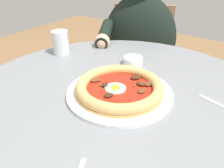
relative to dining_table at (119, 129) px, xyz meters
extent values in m
cylinder|color=gray|center=(0.00, 0.00, 0.12)|extent=(0.94, 0.94, 0.04)
cylinder|color=white|center=(0.00, 0.00, 0.14)|extent=(0.31, 0.31, 0.01)
cylinder|color=tan|center=(0.00, 0.00, 0.15)|extent=(0.25, 0.25, 0.01)
torus|color=tan|center=(0.00, 0.00, 0.16)|extent=(0.25, 0.25, 0.03)
cylinder|color=#A82314|center=(0.00, 0.00, 0.15)|extent=(0.23, 0.23, 0.00)
cylinder|color=white|center=(0.01, 0.01, 0.15)|extent=(0.06, 0.06, 0.00)
ellipsoid|color=yellow|center=(0.01, 0.01, 0.16)|extent=(0.03, 0.03, 0.02)
ellipsoid|color=#3D2314|center=(-0.01, -0.08, 0.16)|extent=(0.04, 0.04, 0.01)
ellipsoid|color=#3D2314|center=(0.00, 0.05, 0.16)|extent=(0.03, 0.03, 0.01)
ellipsoid|color=brown|center=(-0.06, -0.02, 0.16)|extent=(0.02, 0.03, 0.01)
ellipsoid|color=brown|center=(-0.06, -0.06, 0.16)|extent=(0.02, 0.03, 0.01)
ellipsoid|color=#4C2D19|center=(-0.04, -0.05, 0.16)|extent=(0.03, 0.02, 0.01)
ellipsoid|color=brown|center=(0.08, 0.01, 0.16)|extent=(0.04, 0.04, 0.01)
ellipsoid|color=#3D2314|center=(0.04, 0.01, 0.16)|extent=(0.03, 0.03, 0.01)
ellipsoid|color=#2D6B28|center=(0.05, 0.02, 0.16)|extent=(0.01, 0.01, 0.00)
ellipsoid|color=#2D6B28|center=(-0.03, -0.03, 0.16)|extent=(0.01, 0.01, 0.00)
ellipsoid|color=#2D6B28|center=(0.00, 0.00, 0.16)|extent=(0.01, 0.01, 0.00)
cylinder|color=silver|center=(0.36, -0.12, 0.18)|extent=(0.06, 0.06, 0.09)
cylinder|color=silver|center=(0.36, -0.12, 0.15)|extent=(0.06, 0.06, 0.04)
cube|color=silver|center=(-0.25, -0.11, 0.13)|extent=(0.11, 0.04, 0.00)
cylinder|color=white|center=(0.07, -0.20, 0.15)|extent=(0.07, 0.07, 0.03)
cylinder|color=olive|center=(0.07, -0.20, 0.15)|extent=(0.06, 0.06, 0.01)
cube|color=#282833|center=(0.28, -0.62, -0.40)|extent=(0.43, 0.40, 0.45)
ellipsoid|color=black|center=(0.28, -0.62, 0.07)|extent=(0.45, 0.37, 0.48)
cylinder|color=black|center=(0.33, -0.37, 0.16)|extent=(0.18, 0.26, 0.07)
sphere|color=tan|center=(0.28, -0.28, 0.15)|extent=(0.07, 0.07, 0.07)
cube|color=#957050|center=(0.30, -0.67, -0.15)|extent=(0.56, 0.56, 0.02)
cube|color=#957050|center=(0.39, -0.85, 0.03)|extent=(0.36, 0.18, 0.36)
cylinder|color=#8E6B4C|center=(0.40, -0.41, -0.39)|extent=(0.02, 0.02, 0.46)
cylinder|color=#8E6B4C|center=(0.05, -0.57, -0.39)|extent=(0.02, 0.02, 0.46)
cylinder|color=#8E6B4C|center=(0.56, -0.76, -0.39)|extent=(0.02, 0.02, 0.46)
cylinder|color=#8E6B4C|center=(0.21, -0.92, -0.39)|extent=(0.02, 0.02, 0.46)
camera|label=1|loc=(-0.31, 0.47, 0.49)|focal=36.45mm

